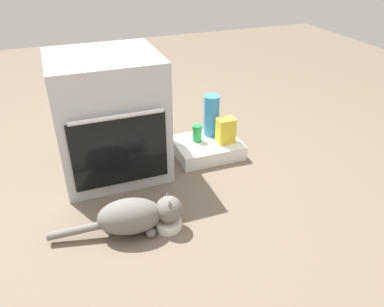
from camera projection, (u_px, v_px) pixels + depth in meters
The scene contains 8 objects.
ground at pixel (134, 210), 2.17m from camera, with size 8.00×8.00×0.00m, color #6B5B4C.
oven at pixel (109, 116), 2.37m from camera, with size 0.65×0.64×0.78m.
pantry_cabinet at pixel (207, 148), 2.70m from camera, with size 0.46×0.36×0.10m, color white.
food_bowl at pixel (168, 223), 2.03m from camera, with size 0.15×0.15×0.09m.
cat at pixel (136, 215), 1.97m from camera, with size 0.70×0.24×0.21m.
soda_can at pixel (197, 133), 2.66m from camera, with size 0.07×0.07×0.12m, color green.
water_bottle at pixel (211, 115), 2.70m from camera, with size 0.11×0.11×0.30m, color #388CD1.
snack_bag at pixel (226, 130), 2.63m from camera, with size 0.12×0.09×0.18m, color yellow.
Camera 1 is at (-0.29, -1.72, 1.39)m, focal length 35.31 mm.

